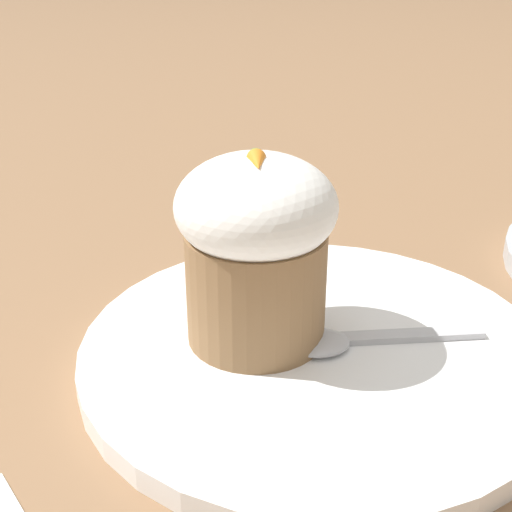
% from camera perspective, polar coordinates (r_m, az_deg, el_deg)
% --- Properties ---
extents(ground_plane, '(4.00, 4.00, 0.00)m').
position_cam_1_polar(ground_plane, '(0.42, 4.71, -8.48)').
color(ground_plane, '#846042').
extents(dessert_plate, '(0.27, 0.27, 0.01)m').
position_cam_1_polar(dessert_plate, '(0.41, 4.74, -7.69)').
color(dessert_plate, white).
rests_on(dessert_plate, ground_plane).
extents(carrot_cake, '(0.09, 0.09, 0.11)m').
position_cam_1_polar(carrot_cake, '(0.39, 0.00, 0.85)').
color(carrot_cake, olive).
rests_on(carrot_cake, dessert_plate).
extents(spoon, '(0.03, 0.11, 0.01)m').
position_cam_1_polar(spoon, '(0.41, 7.56, -6.79)').
color(spoon, '#B7B7BC').
rests_on(spoon, dessert_plate).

